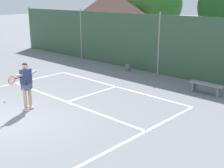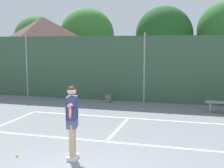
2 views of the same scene
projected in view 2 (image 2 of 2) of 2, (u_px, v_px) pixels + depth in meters
The scene contains 7 objects.
court_markings at pixel (84, 165), 7.33m from camera, with size 8.30×11.10×0.01m.
chainlink_fence at pixel (144, 69), 15.09m from camera, with size 26.09×0.09×3.42m.
clubhouse_building at pixel (43, 50), 21.36m from camera, with size 5.41×5.30×4.72m.
treeline_backdrop at pixel (169, 34), 22.84m from camera, with size 25.06×4.10×6.06m.
tennis_player at pixel (72, 116), 7.54m from camera, with size 0.47×1.39×1.85m.
tennis_ball at pixel (17, 156), 7.86m from camera, with size 0.07×0.07×0.07m, color #CCE033.
backpack_grey at pixel (108, 99), 15.09m from camera, with size 0.30×0.27×0.46m.
Camera 2 is at (2.55, -5.92, 2.87)m, focal length 49.27 mm.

